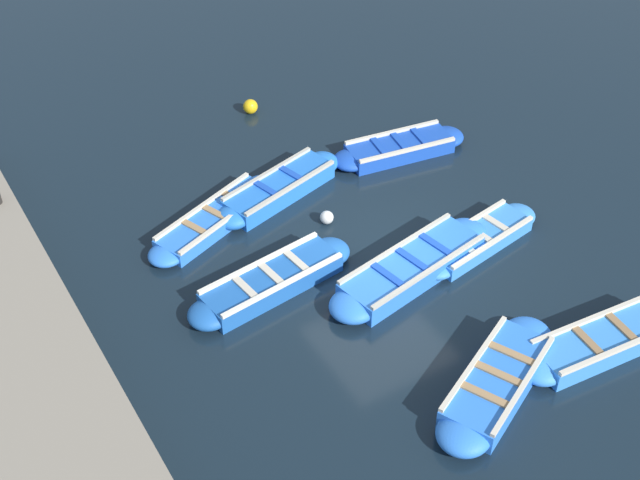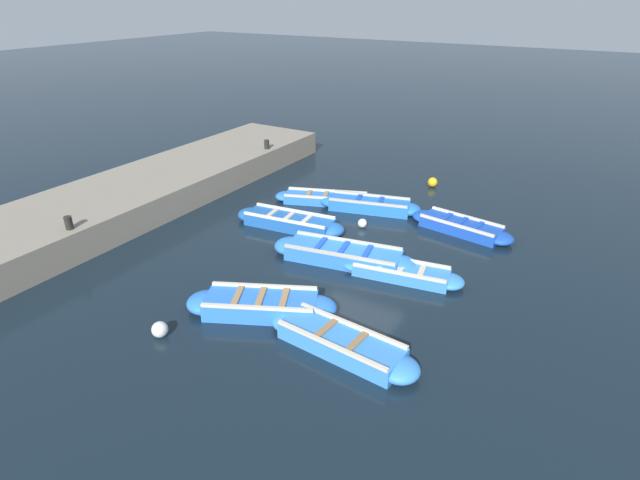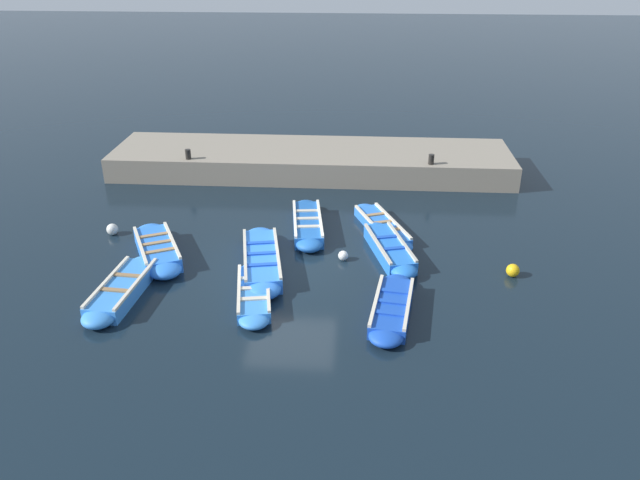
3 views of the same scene
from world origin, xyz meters
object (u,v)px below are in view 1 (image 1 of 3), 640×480
at_px(boat_alongside, 216,219).
at_px(buoy_yellow_far, 327,217).
at_px(boat_mid_row, 272,282).
at_px(boat_near_quay, 279,189).
at_px(boat_outer_left, 497,382).
at_px(boat_broadside, 478,240).
at_px(boat_outer_right, 399,148).
at_px(buoy_orange_near, 250,107).
at_px(boat_tucked, 412,268).
at_px(boat_far_corner, 603,342).

bearing_deg(boat_alongside, buoy_yellow_far, -29.82).
height_order(boat_mid_row, boat_near_quay, boat_near_quay).
bearing_deg(boat_outer_left, boat_mid_row, 116.24).
bearing_deg(boat_broadside, boat_near_quay, 126.78).
bearing_deg(boat_broadside, buoy_yellow_far, 135.39).
height_order(boat_outer_right, buoy_orange_near, boat_outer_right).
xyz_separation_m(boat_broadside, buoy_orange_near, (-1.56, 6.62, 0.02)).
xyz_separation_m(boat_outer_left, buoy_yellow_far, (-0.10, 5.18, -0.07)).
distance_m(boat_outer_left, buoy_orange_near, 9.68).
xyz_separation_m(boat_near_quay, buoy_yellow_far, (0.39, -1.28, -0.05)).
relative_size(boat_near_quay, boat_tucked, 0.84).
bearing_deg(buoy_orange_near, boat_alongside, -127.20).
xyz_separation_m(boat_near_quay, buoy_orange_near, (1.00, 3.20, -0.02)).
relative_size(boat_broadside, boat_tucked, 0.79).
height_order(boat_near_quay, buoy_yellow_far, boat_near_quay).
bearing_deg(boat_tucked, boat_outer_right, 58.30).
bearing_deg(boat_outer_left, boat_far_corner, -6.04).
bearing_deg(boat_near_quay, boat_alongside, -173.85).
distance_m(boat_outer_left, boat_near_quay, 6.48).
bearing_deg(buoy_orange_near, boat_outer_left, -93.04).
height_order(boat_alongside, boat_near_quay, boat_near_quay).
distance_m(boat_mid_row, boat_alongside, 2.26).
height_order(boat_broadside, boat_outer_left, boat_outer_left).
relative_size(boat_outer_left, boat_near_quay, 1.01).
bearing_deg(boat_alongside, boat_near_quay, 6.15).
bearing_deg(boat_mid_row, boat_broadside, -13.76).
bearing_deg(buoy_orange_near, boat_far_corner, -80.60).
distance_m(boat_broadside, boat_outer_left, 3.68).
height_order(boat_alongside, boat_tucked, boat_tucked).
relative_size(boat_outer_right, boat_near_quay, 0.95).
height_order(boat_outer_right, boat_far_corner, boat_far_corner).
xyz_separation_m(boat_outer_right, boat_alongside, (-4.59, -0.12, -0.02)).
bearing_deg(boat_outer_left, boat_alongside, 107.96).
xyz_separation_m(boat_outer_right, boat_broadside, (-0.48, -3.37, -0.02)).
distance_m(boat_mid_row, boat_broadside, 4.18).
bearing_deg(boat_near_quay, boat_outer_right, -0.84).
height_order(boat_outer_right, boat_alongside, boat_outer_right).
xyz_separation_m(boat_far_corner, boat_broadside, (-0.08, 3.27, -0.04)).
xyz_separation_m(boat_near_quay, boat_tucked, (0.92, -3.47, 0.01)).
bearing_deg(buoy_orange_near, buoy_yellow_far, -97.79).
xyz_separation_m(boat_broadside, boat_near_quay, (-2.56, 3.42, 0.04)).
distance_m(boat_mid_row, boat_outer_left, 4.51).
bearing_deg(boat_mid_row, buoy_orange_near, 65.99).
relative_size(boat_alongside, boat_outer_left, 1.03).
xyz_separation_m(boat_outer_right, buoy_yellow_far, (-2.65, -1.24, -0.03)).
xyz_separation_m(boat_mid_row, boat_alongside, (-0.05, 2.26, -0.04)).
height_order(boat_alongside, boat_outer_left, boat_outer_left).
height_order(boat_mid_row, boat_far_corner, same).
bearing_deg(boat_outer_left, buoy_orange_near, 86.96).
distance_m(boat_far_corner, boat_alongside, 7.76).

